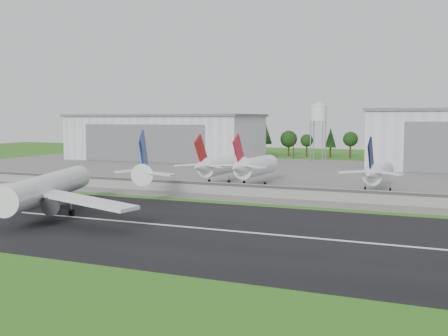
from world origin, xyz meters
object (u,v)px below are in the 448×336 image
at_px(main_airliner, 46,193).
at_px(parked_jet_red_b, 253,166).
at_px(parked_jet_navy, 377,172).
at_px(parked_jet_red_a, 217,166).

distance_m(main_airliner, parked_jet_red_b, 70.67).
relative_size(main_airliner, parked_jet_red_b, 1.83).
bearing_deg(parked_jet_navy, parked_jet_red_b, 179.90).
bearing_deg(parked_jet_red_a, main_airliner, -98.71).
bearing_deg(main_airliner, parked_jet_red_a, -119.64).
relative_size(main_airliner, parked_jet_red_a, 1.83).
distance_m(parked_jet_red_a, parked_jet_navy, 49.88).
xyz_separation_m(main_airliner, parked_jet_navy, (60.14, 66.92, 1.01)).
height_order(parked_jet_red_a, parked_jet_red_b, parked_jet_red_b).
distance_m(main_airliner, parked_jet_navy, 89.98).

